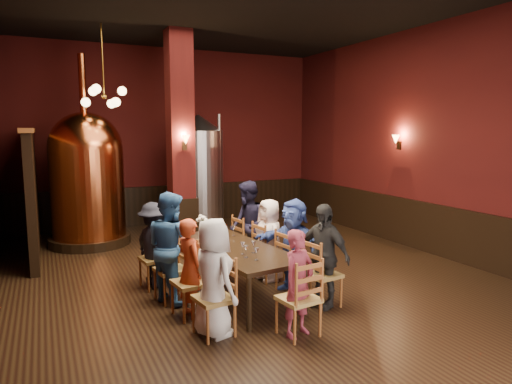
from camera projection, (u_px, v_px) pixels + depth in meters
name	position (u px, v px, depth m)	size (l,w,h in m)	color
room	(247.00, 142.00, 7.30)	(10.00, 10.02, 4.50)	black
wainscot_right	(426.00, 227.00, 9.20)	(0.08, 9.90, 1.00)	black
wainscot_back	(170.00, 204.00, 11.98)	(7.90, 0.08, 1.00)	black
column	(180.00, 139.00, 9.68)	(0.58, 0.58, 4.50)	#410F0E
partition	(32.00, 194.00, 8.96)	(0.22, 3.50, 2.40)	black
pendant_cluster	(104.00, 97.00, 9.02)	(0.90, 0.90, 1.70)	#A57226
sconce_wall	(399.00, 142.00, 9.66)	(0.20, 0.20, 0.36)	black
sconce_column	(184.00, 142.00, 9.42)	(0.20, 0.20, 0.36)	black
dining_table	(234.00, 251.00, 6.70)	(1.30, 2.51, 0.75)	black
chair_0	(214.00, 298.00, 5.45)	(0.46, 0.46, 0.92)	#975926
person_0	(214.00, 278.00, 5.41)	(0.70, 0.45, 1.43)	silver
chair_1	(190.00, 282.00, 6.01)	(0.46, 0.46, 0.92)	#975926
person_1	(190.00, 268.00, 5.98)	(0.48, 0.32, 1.32)	#B03B1E
chair_2	(171.00, 269.00, 6.56)	(0.46, 0.46, 0.92)	#975926
person_2	(171.00, 247.00, 6.51)	(0.77, 0.38, 1.59)	#2B5A92
chair_3	(155.00, 258.00, 7.12)	(0.46, 0.46, 0.92)	#975926
person_3	(155.00, 245.00, 7.09)	(0.87, 0.50, 1.35)	black
chair_4	(323.00, 274.00, 6.35)	(0.46, 0.46, 0.92)	#975926
person_4	(323.00, 255.00, 6.32)	(0.85, 0.36, 1.46)	black
chair_5	(293.00, 262.00, 6.91)	(0.46, 0.46, 0.92)	#975926
person_5	(294.00, 246.00, 6.88)	(1.33, 0.42, 1.44)	#344C9E
chair_6	(269.00, 252.00, 7.46)	(0.46, 0.46, 0.92)	#975926
person_6	(269.00, 240.00, 7.43)	(0.66, 0.43, 1.34)	white
chair_7	(248.00, 244.00, 8.02)	(0.46, 0.46, 0.92)	#975926
person_7	(248.00, 226.00, 7.98)	(0.76, 0.38, 1.57)	black
chair_8	(298.00, 298.00, 5.44)	(0.46, 0.46, 0.92)	#975926
person_8	(299.00, 283.00, 5.41)	(0.47, 0.31, 1.29)	maroon
copper_kettle	(87.00, 177.00, 9.66)	(1.97, 1.97, 3.99)	black
steel_vessel	(199.00, 173.00, 10.96)	(1.33, 1.33, 2.81)	#B2B2B7
rose_vase	(202.00, 221.00, 7.49)	(0.19, 0.19, 0.32)	white
wine_glass_0	(234.00, 231.00, 7.36)	(0.07, 0.07, 0.17)	white
wine_glass_1	(254.00, 247.00, 6.34)	(0.07, 0.07, 0.17)	white
wine_glass_2	(243.00, 248.00, 6.27)	(0.07, 0.07, 0.17)	white
wine_glass_3	(246.00, 251.00, 6.12)	(0.07, 0.07, 0.17)	white
wine_glass_4	(226.00, 232.00, 7.30)	(0.07, 0.07, 0.17)	white
wine_glass_5	(257.00, 254.00, 5.99)	(0.07, 0.07, 0.17)	white
wine_glass_6	(201.00, 239.00, 6.83)	(0.07, 0.07, 0.17)	white
wine_glass_7	(224.00, 232.00, 7.26)	(0.07, 0.07, 0.17)	white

